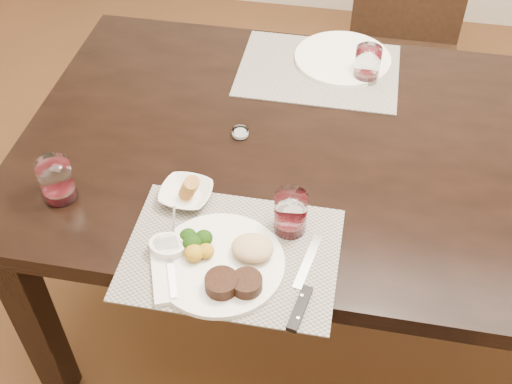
% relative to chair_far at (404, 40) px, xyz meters
% --- Properties ---
extents(ground_plane, '(4.50, 4.50, 0.00)m').
position_rel_chair_far_xyz_m(ground_plane, '(0.00, -0.93, -0.50)').
color(ground_plane, '#452D16').
rests_on(ground_plane, ground).
extents(dining_table, '(2.00, 1.00, 0.75)m').
position_rel_chair_far_xyz_m(dining_table, '(0.00, -0.93, 0.16)').
color(dining_table, black).
rests_on(dining_table, ground).
extents(chair_far, '(0.42, 0.42, 0.90)m').
position_rel_chair_far_xyz_m(chair_far, '(0.00, 0.00, 0.00)').
color(chair_far, black).
rests_on(chair_far, ground).
extents(placemat_near, '(0.46, 0.34, 0.00)m').
position_rel_chair_far_xyz_m(placemat_near, '(-0.38, -1.33, 0.25)').
color(placemat_near, gray).
rests_on(placemat_near, dining_table).
extents(placemat_far, '(0.46, 0.34, 0.00)m').
position_rel_chair_far_xyz_m(placemat_far, '(-0.27, -0.62, 0.25)').
color(placemat_far, gray).
rests_on(placemat_far, dining_table).
extents(dinner_plate, '(0.28, 0.28, 0.05)m').
position_rel_chair_far_xyz_m(dinner_plate, '(-0.38, -1.37, 0.27)').
color(dinner_plate, white).
rests_on(dinner_plate, placemat_near).
extents(napkin_fork, '(0.15, 0.19, 0.02)m').
position_rel_chair_far_xyz_m(napkin_fork, '(-0.48, -1.40, 0.26)').
color(napkin_fork, silver).
rests_on(napkin_fork, placemat_near).
extents(steak_knife, '(0.05, 0.26, 0.01)m').
position_rel_chair_far_xyz_m(steak_knife, '(-0.21, -1.42, 0.26)').
color(steak_knife, silver).
rests_on(steak_knife, placemat_near).
extents(cracker_bowl, '(0.13, 0.13, 0.05)m').
position_rel_chair_far_xyz_m(cracker_bowl, '(-0.51, -1.19, 0.27)').
color(cracker_bowl, white).
rests_on(cracker_bowl, placemat_near).
extents(sauce_ramekin, '(0.08, 0.12, 0.06)m').
position_rel_chair_far_xyz_m(sauce_ramekin, '(-0.51, -1.36, 0.27)').
color(sauce_ramekin, white).
rests_on(sauce_ramekin, placemat_near).
extents(wine_glass_near, '(0.07, 0.07, 0.10)m').
position_rel_chair_far_xyz_m(wine_glass_near, '(-0.26, -1.24, 0.30)').
color(wine_glass_near, white).
rests_on(wine_glass_near, placemat_near).
extents(far_plate, '(0.28, 0.28, 0.01)m').
position_rel_chair_far_xyz_m(far_plate, '(-0.21, -0.56, 0.26)').
color(far_plate, white).
rests_on(far_plate, placemat_far).
extents(wine_glass_far, '(0.07, 0.07, 0.10)m').
position_rel_chair_far_xyz_m(wine_glass_far, '(-0.13, -0.64, 0.30)').
color(wine_glass_far, white).
rests_on(wine_glass_far, placemat_far).
extents(wine_glass_side, '(0.08, 0.08, 0.11)m').
position_rel_chair_far_xyz_m(wine_glass_side, '(-0.81, -1.24, 0.29)').
color(wine_glass_side, white).
rests_on(wine_glass_side, dining_table).
extents(salt_cellar, '(0.04, 0.04, 0.02)m').
position_rel_chair_far_xyz_m(salt_cellar, '(-0.44, -0.94, 0.26)').
color(salt_cellar, white).
rests_on(salt_cellar, dining_table).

